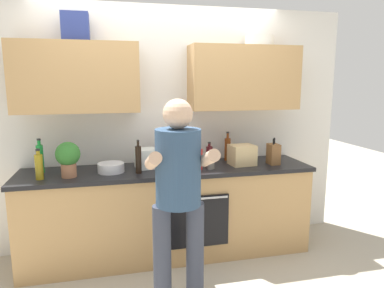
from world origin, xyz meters
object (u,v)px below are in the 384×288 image
bottle_vinegar (227,149)px  bottle_soy (138,159)px  bottle_oil (39,166)px  knife_block (273,154)px  bottle_soda (40,158)px  grocery_bag_crisps (188,158)px  cup_stoneware (210,164)px  potted_herb (68,157)px  grocery_bag_produce (146,158)px  person_standing (178,188)px  mixing_bowl (111,168)px  grocery_bag_bread (242,155)px  bottle_wine (209,154)px

bottle_vinegar → bottle_soy: 1.03m
bottle_oil → knife_block: (2.23, 0.06, -0.01)m
bottle_soda → bottle_soy: bottle_soda is taller
grocery_bag_crisps → cup_stoneware: bearing=-15.0°
potted_herb → grocery_bag_produce: (0.71, 0.17, -0.09)m
bottle_soda → potted_herb: (0.27, -0.22, 0.04)m
person_standing → grocery_bag_crisps: 0.81m
knife_block → bottle_vinegar: bearing=144.9°
bottle_oil → bottle_vinegar: 1.86m
mixing_bowl → grocery_bag_crisps: (0.74, -0.03, 0.06)m
bottle_soda → grocery_bag_crisps: 1.38m
person_standing → grocery_bag_bread: (0.82, 0.80, 0.05)m
bottle_vinegar → potted_herb: size_ratio=0.98×
knife_block → grocery_bag_bread: bearing=171.9°
bottle_vinegar → bottle_soda: bearing=-177.1°
knife_block → grocery_bag_produce: size_ratio=1.37×
person_standing → bottle_wine: size_ratio=7.28×
bottle_oil → grocery_bag_crisps: size_ratio=1.22×
bottle_soda → grocery_bag_bread: bottle_soda is taller
cup_stoneware → grocery_bag_crisps: 0.22m
grocery_bag_bread → grocery_bag_crisps: 0.57m
bottle_soy → cup_stoneware: bearing=0.5°
bottle_soy → grocery_bag_produce: bottle_soy is taller
bottle_vinegar → potted_herb: bearing=-168.8°
bottle_vinegar → cup_stoneware: size_ratio=3.55×
cup_stoneware → knife_block: size_ratio=0.32×
bottle_oil → mixing_bowl: bearing=10.3°
bottle_soy → mixing_bowl: bearing=158.9°
potted_herb → bottle_vinegar: bearing=11.2°
mixing_bowl → bottle_soy: bearing=-21.1°
potted_herb → grocery_bag_crisps: (1.10, 0.05, -0.08)m
person_standing → bottle_vinegar: person_standing is taller
bottle_vinegar → cup_stoneware: bottle_vinegar is taller
knife_block → person_standing: bearing=-146.5°
person_standing → bottle_oil: person_standing is taller
person_standing → cup_stoneware: bearing=57.3°
bottle_soda → knife_block: bottle_soda is taller
cup_stoneware → bottle_oil: bearing=-179.3°
person_standing → knife_block: (1.14, 0.75, 0.05)m
person_standing → knife_block: bearing=33.5°
person_standing → mixing_bowl: (-0.49, 0.80, -0.01)m
person_standing → bottle_wine: (0.51, 0.95, 0.04)m
person_standing → cup_stoneware: 0.85m
bottle_vinegar → cup_stoneware: 0.44m
grocery_bag_bread → potted_herb: bearing=-177.2°
bottle_wine → bottle_soda: bottle_soda is taller
grocery_bag_produce → bottle_oil: bearing=-168.1°
bottle_wine → person_standing: bearing=-118.4°
bottle_soy → knife_block: bottle_soy is taller
bottle_wine → knife_block: bearing=-17.3°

